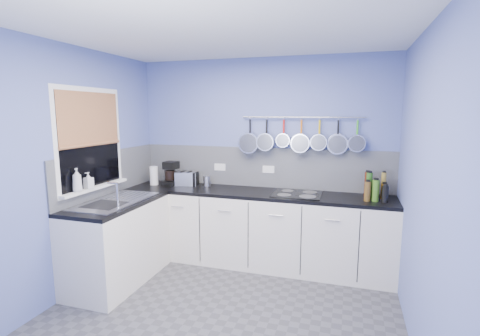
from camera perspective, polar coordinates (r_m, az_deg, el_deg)
The scene contains 44 objects.
floor at distance 3.54m, azimuth -3.06°, elevation -22.60°, with size 3.20×3.00×0.02m, color #47474C.
ceiling at distance 3.09m, azimuth -3.48°, elevation 21.48°, with size 3.20×3.00×0.02m, color white.
wall_back at distance 4.50m, azimuth 3.48°, elevation 1.41°, with size 3.20×0.02×2.50m, color #5B69AD.
wall_front at distance 1.79m, azimuth -20.78°, elevation -10.96°, with size 3.20×0.02×2.50m, color #5B69AD.
wall_left at distance 3.93m, azimuth -25.85°, elevation -0.58°, with size 0.02×3.00×2.50m, color #5B69AD.
wall_right at distance 2.93m, azimuth 27.74°, elevation -3.68°, with size 0.02×3.00×2.50m, color #5B69AD.
backsplash_back at distance 4.49m, azimuth 3.40°, elevation 0.11°, with size 3.20×0.02×0.50m, color gray.
backsplash_left at distance 4.38m, azimuth -20.22°, elevation -0.65°, with size 0.02×1.80×0.50m, color gray.
cabinet_run_back at distance 4.39m, azimuth 2.40°, elevation -9.77°, with size 3.20×0.60×0.86m, color silver.
worktop_back at distance 4.27m, azimuth 2.44°, elevation -4.04°, with size 3.20×0.60×0.04m, color black.
cabinet_run_left at distance 4.16m, azimuth -19.00°, elevation -11.36°, with size 0.60×1.20×0.86m, color silver.
worktop_left at distance 4.03m, azimuth -19.32°, elevation -5.34°, with size 0.60×1.20×0.04m, color black.
window_frame at distance 4.09m, azimuth -22.92°, elevation 4.20°, with size 0.01×1.00×1.10m, color white.
window_glass at distance 4.09m, azimuth -22.86°, elevation 4.20°, with size 0.01×0.90×1.00m, color black.
bamboo_blind at distance 4.08m, azimuth -22.97°, elevation 7.35°, with size 0.01×0.90×0.55m, color #C77C4A.
window_sill at distance 4.15m, azimuth -22.22°, elevation -2.90°, with size 0.10×0.98×0.03m, color white.
sink_unit at distance 4.02m, azimuth -19.34°, elevation -5.01°, with size 0.50×0.95×0.01m, color silver.
mixer_tap at distance 3.76m, azimuth -19.10°, elevation -3.98°, with size 0.12×0.08×0.26m, color silver, non-canonical shape.
socket_left at distance 4.64m, azimuth -3.24°, elevation 0.16°, with size 0.15×0.01×0.09m, color white.
socket_right at distance 4.46m, azimuth 4.61°, elevation -0.22°, with size 0.15×0.01×0.09m, color white.
pot_rail at distance 4.31m, azimuth 9.89°, elevation 8.04°, with size 0.02×0.02×1.45m, color silver.
soap_bottle_a at distance 3.90m, azimuth -24.73°, elevation -1.77°, with size 0.09×0.09×0.24m, color white.
soap_bottle_b at distance 4.02m, azimuth -23.19°, elevation -1.85°, with size 0.08×0.08×0.17m, color white.
paper_towel at distance 4.76m, azimuth -13.68°, elevation -1.20°, with size 0.11×0.11×0.24m, color white.
coffee_maker at distance 4.69m, azimuth -11.12°, elevation -0.86°, with size 0.17×0.19×0.31m, color black, non-canonical shape.
toaster at distance 4.66m, azimuth -8.64°, elevation -1.69°, with size 0.27×0.15×0.17m, color silver.
canister at distance 4.57m, azimuth -5.34°, elevation -2.11°, with size 0.09×0.09×0.13m, color silver.
hob at distance 4.15m, azimuth 9.19°, elevation -4.16°, with size 0.55×0.48×0.01m, color black.
pan_0 at distance 4.43m, azimuth 1.60°, elevation 5.30°, with size 0.26×0.11×0.45m, color silver, non-canonical shape.
pan_1 at distance 4.38m, azimuth 4.28°, elevation 5.49°, with size 0.22×0.11×0.41m, color silver, non-canonical shape.
pan_2 at distance 4.34m, azimuth 7.02°, elevation 5.72°, with size 0.17×0.08×0.36m, color silver, non-canonical shape.
pan_3 at distance 4.31m, azimuth 9.80°, elevation 5.26°, with size 0.23×0.11×0.42m, color silver, non-canonical shape.
pan_4 at distance 4.28m, azimuth 12.62°, elevation 5.37°, with size 0.20×0.10×0.39m, color silver, non-canonical shape.
pan_5 at distance 4.27m, azimuth 15.45°, elevation 4.99°, with size 0.23×0.06×0.42m, color silver, non-canonical shape.
pan_6 at distance 4.27m, azimuth 18.31°, elevation 5.10°, with size 0.20×0.09×0.39m, color silver, non-canonical shape.
condiment_0 at distance 4.24m, azimuth 22.05°, elevation -2.57°, with size 0.05×0.05×0.28m, color olive.
condiment_1 at distance 4.26m, azimuth 20.89°, elevation -3.52°, with size 0.06×0.06×0.13m, color brown.
condiment_2 at distance 4.23m, azimuth 19.78°, elevation -2.49°, with size 0.06×0.06×0.28m, color #4C190C.
condiment_3 at distance 4.16m, azimuth 22.16°, elevation -3.55°, with size 0.07×0.07×0.17m, color #8C5914.
condiment_4 at distance 4.13m, azimuth 21.01°, elevation -3.47°, with size 0.06×0.06×0.19m, color black.
condiment_5 at distance 4.12m, azimuth 20.04°, elevation -2.72°, with size 0.07×0.07×0.29m, color #265919.
condiment_6 at distance 4.03m, azimuth 22.30°, elevation -3.91°, with size 0.07×0.07×0.18m, color black.
condiment_7 at distance 4.04m, azimuth 20.96°, elevation -3.42°, with size 0.07×0.07×0.23m, color #3F721E.
condiment_8 at distance 4.02m, azimuth 19.82°, elevation -3.56°, with size 0.07×0.07×0.21m, color brown.
Camera 1 is at (1.06, -2.82, 1.84)m, focal length 26.54 mm.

